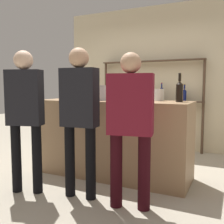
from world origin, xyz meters
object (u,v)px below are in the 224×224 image
object	(u,v)px
cork_jar	(159,95)
customer_right	(130,119)
counter_bottle_2	(179,91)
customer_left	(25,109)
counter_bottle_0	(180,91)
wine_glass	(71,91)
counter_bottle_1	(130,92)
ice_bucket	(102,93)
customer_center	(79,110)

from	to	relation	value
cork_jar	customer_right	xyz separation A→B (m)	(-0.01, -1.02, -0.21)
counter_bottle_2	customer_left	xyz separation A→B (m)	(-1.53, -1.02, -0.21)
counter_bottle_0	wine_glass	xyz separation A→B (m)	(-1.57, -0.12, -0.02)
counter_bottle_0	counter_bottle_1	distance (m)	0.66
wine_glass	customer_left	size ratio (longest dim) A/B	0.10
counter_bottle_0	customer_right	distance (m)	1.06
cork_jar	customer_left	xyz separation A→B (m)	(-1.24, -1.17, -0.15)
counter_bottle_1	ice_bucket	xyz separation A→B (m)	(-0.50, 0.21, -0.02)
counter_bottle_2	ice_bucket	world-z (taller)	counter_bottle_2
counter_bottle_2	wine_glass	size ratio (longest dim) A/B	2.15
counter_bottle_2	cork_jar	xyz separation A→B (m)	(-0.29, 0.14, -0.06)
counter_bottle_1	cork_jar	bearing A→B (deg)	60.46
counter_bottle_1	wine_glass	world-z (taller)	counter_bottle_1
counter_bottle_1	customer_left	xyz separation A→B (m)	(-1.00, -0.73, -0.19)
customer_right	customer_left	world-z (taller)	customer_left
counter_bottle_0	counter_bottle_2	bearing A→B (deg)	-80.71
counter_bottle_0	counter_bottle_2	world-z (taller)	counter_bottle_0
counter_bottle_2	customer_right	distance (m)	0.97
counter_bottle_1	cork_jar	world-z (taller)	counter_bottle_1
wine_glass	ice_bucket	size ratio (longest dim) A/B	0.80
counter_bottle_1	customer_center	bearing A→B (deg)	-121.25
counter_bottle_2	ice_bucket	size ratio (longest dim) A/B	1.71
counter_bottle_0	ice_bucket	distance (m)	1.04
wine_glass	customer_center	xyz separation A→B (m)	(0.69, -0.86, -0.19)
counter_bottle_2	customer_center	world-z (taller)	customer_center
ice_bucket	customer_right	world-z (taller)	customer_right
counter_bottle_0	customer_left	xyz separation A→B (m)	(-1.52, -1.13, -0.21)
wine_glass	cork_jar	bearing A→B (deg)	7.20
counter_bottle_1	counter_bottle_2	world-z (taller)	counter_bottle_2
counter_bottle_1	customer_center	size ratio (longest dim) A/B	0.19
counter_bottle_2	wine_glass	distance (m)	1.59
customer_right	ice_bucket	bearing A→B (deg)	31.70
customer_right	customer_center	bearing A→B (deg)	78.61
counter_bottle_1	customer_right	size ratio (longest dim) A/B	0.20
counter_bottle_0	counter_bottle_2	distance (m)	0.10
counter_bottle_0	customer_right	size ratio (longest dim) A/B	0.23
cork_jar	ice_bucket	bearing A→B (deg)	-163.12
counter_bottle_1	wine_glass	size ratio (longest dim) A/B	1.90
counter_bottle_1	cork_jar	distance (m)	0.50
counter_bottle_0	wine_glass	size ratio (longest dim) A/B	2.16
ice_bucket	counter_bottle_1	bearing A→B (deg)	-22.94
wine_glass	cork_jar	distance (m)	1.31
ice_bucket	cork_jar	xyz separation A→B (m)	(0.74, 0.23, -0.02)
ice_bucket	customer_center	size ratio (longest dim) A/B	0.13
customer_left	ice_bucket	bearing A→B (deg)	-45.59
cork_jar	customer_right	size ratio (longest dim) A/B	0.10
counter_bottle_1	wine_glass	xyz separation A→B (m)	(-1.05, 0.27, -0.00)
wine_glass	cork_jar	xyz separation A→B (m)	(1.30, 0.16, -0.04)
wine_glass	customer_left	distance (m)	1.02
counter_bottle_0	customer_right	xyz separation A→B (m)	(-0.28, -0.98, -0.27)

